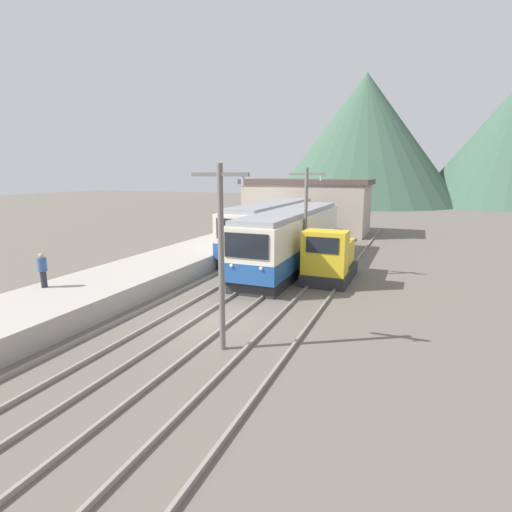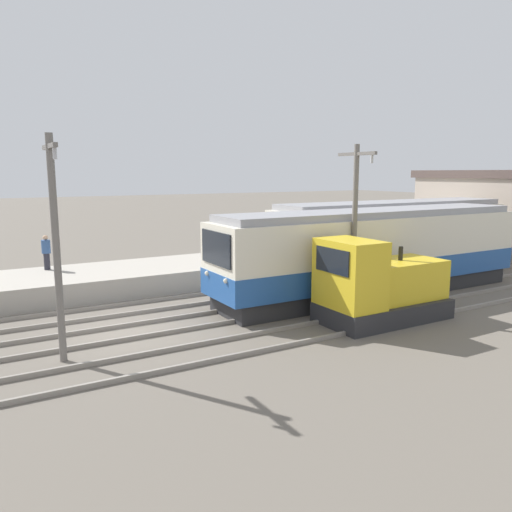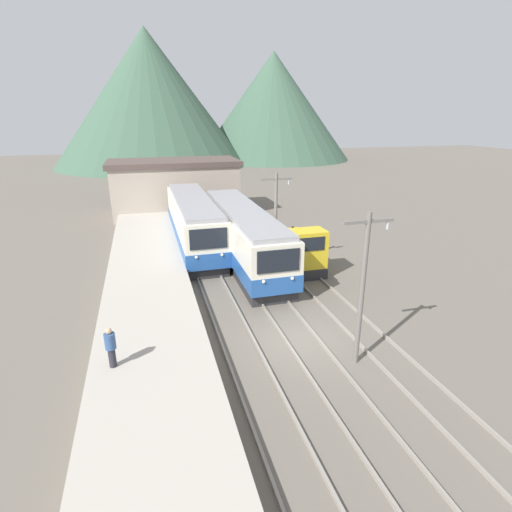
# 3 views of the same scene
# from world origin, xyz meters

# --- Properties ---
(ground_plane) EXTENTS (200.00, 200.00, 0.00)m
(ground_plane) POSITION_xyz_m (0.00, 0.00, 0.00)
(ground_plane) COLOR #665E54
(platform_left) EXTENTS (4.50, 54.00, 0.95)m
(platform_left) POSITION_xyz_m (-6.25, 0.00, 0.48)
(platform_left) COLOR #ADA599
(platform_left) RESTS_ON ground
(track_left) EXTENTS (1.54, 60.00, 0.14)m
(track_left) POSITION_xyz_m (-2.60, 0.00, 0.07)
(track_left) COLOR gray
(track_left) RESTS_ON ground
(track_center) EXTENTS (1.54, 60.00, 0.14)m
(track_center) POSITION_xyz_m (0.20, 0.00, 0.07)
(track_center) COLOR gray
(track_center) RESTS_ON ground
(track_right) EXTENTS (1.54, 60.00, 0.14)m
(track_right) POSITION_xyz_m (3.20, 0.00, 0.07)
(track_right) COLOR gray
(track_right) RESTS_ON ground
(commuter_train_left) EXTENTS (2.84, 13.96, 3.78)m
(commuter_train_left) POSITION_xyz_m (-2.60, 14.62, 1.75)
(commuter_train_left) COLOR #28282B
(commuter_train_left) RESTS_ON ground
(commuter_train_center) EXTENTS (2.84, 15.09, 3.68)m
(commuter_train_center) POSITION_xyz_m (0.20, 10.67, 1.71)
(commuter_train_center) COLOR #28282B
(commuter_train_center) RESTS_ON ground
(shunting_locomotive) EXTENTS (2.40, 4.75, 3.00)m
(shunting_locomotive) POSITION_xyz_m (3.20, 8.08, 1.21)
(shunting_locomotive) COLOR #28282B
(shunting_locomotive) RESTS_ON ground
(catenary_mast_near) EXTENTS (2.00, 0.20, 6.25)m
(catenary_mast_near) POSITION_xyz_m (1.71, -2.30, 3.44)
(catenary_mast_near) COLOR slate
(catenary_mast_near) RESTS_ON ground
(catenary_mast_mid) EXTENTS (2.00, 0.20, 6.25)m
(catenary_mast_mid) POSITION_xyz_m (1.71, 8.20, 3.44)
(catenary_mast_mid) COLOR slate
(catenary_mast_mid) RESTS_ON ground
(person_on_platform) EXTENTS (0.38, 0.38, 1.55)m
(person_on_platform) POSITION_xyz_m (-7.62, -1.42, 1.79)
(person_on_platform) COLOR #282833
(person_on_platform) RESTS_ON platform_left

